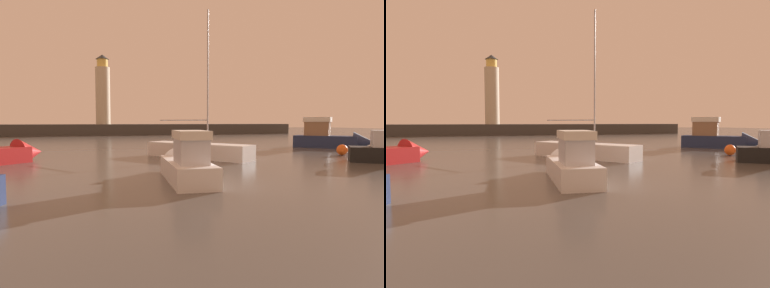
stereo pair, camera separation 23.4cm
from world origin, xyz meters
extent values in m
plane|color=#4C4742|center=(0.00, 36.60, 0.00)|extent=(220.00, 220.00, 0.00)
cube|color=#423F3D|center=(0.00, 73.20, 1.14)|extent=(78.32, 6.29, 2.28)
cylinder|color=beige|center=(-3.59, 73.20, 8.23)|extent=(2.97, 2.97, 11.89)
cylinder|color=#F2CC59|center=(-3.59, 73.20, 15.01)|extent=(2.23, 2.23, 1.67)
cone|color=#33383D|center=(-3.59, 73.20, 16.32)|extent=(2.67, 2.67, 0.95)
cone|color=#B21E1E|center=(-10.62, 26.09, 0.59)|extent=(2.82, 2.82, 2.06)
cube|color=#1E284C|center=(18.19, 30.18, 0.65)|extent=(6.01, 6.21, 1.31)
cone|color=#1E284C|center=(20.76, 27.42, 0.72)|extent=(2.89, 2.88, 2.11)
cube|color=#8C6647|center=(17.60, 30.81, 2.06)|extent=(2.77, 2.82, 1.50)
cube|color=silver|center=(17.60, 30.81, 3.07)|extent=(3.04, 3.11, 0.52)
cube|color=white|center=(-1.99, 14.54, 0.48)|extent=(2.33, 5.81, 0.97)
cone|color=white|center=(-1.71, 17.82, 0.53)|extent=(1.91, 1.81, 1.78)
cube|color=silver|center=(-2.08, 13.55, 1.51)|extent=(1.44, 2.24, 1.09)
cube|color=silver|center=(-2.08, 13.55, 2.25)|extent=(1.59, 2.46, 0.38)
cube|color=white|center=(1.66, 24.11, 0.58)|extent=(6.82, 8.42, 1.16)
cylinder|color=#B7B7BC|center=(2.18, 23.38, 6.16)|extent=(0.12, 0.12, 10.00)
cylinder|color=#B7B7BC|center=(0.75, 25.38, 2.96)|extent=(2.93, 4.04, 0.09)
sphere|color=#EA5919|center=(13.99, 22.69, 0.46)|extent=(0.91, 0.91, 0.91)
camera|label=1|loc=(-6.42, -0.98, 2.83)|focal=31.80mm
camera|label=2|loc=(-6.19, -1.05, 2.83)|focal=31.80mm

